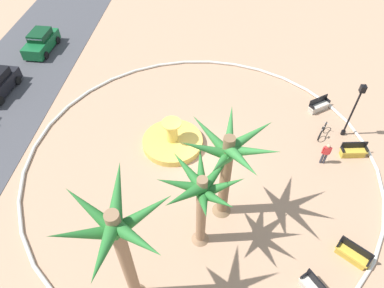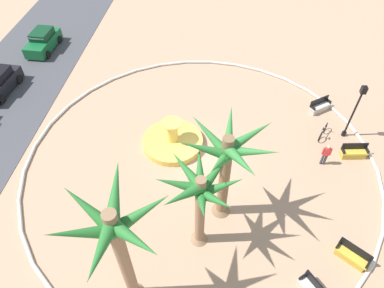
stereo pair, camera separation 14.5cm
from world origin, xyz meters
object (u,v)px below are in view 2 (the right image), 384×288
parked_car_rightmost (43,41)px  lamppost (356,107)px  bench_west (354,153)px  palm_tree_by_curb (227,159)px  person_cyclist_helmet (326,154)px  palm_tree_mid_plaza (200,194)px  bench_north (320,107)px  bicycle_red_frame (323,132)px  palm_tree_near_fountain (117,240)px  fountain (173,141)px  bench_southeast (351,256)px

parked_car_rightmost → lamppost: bearing=-109.3°
bench_west → parked_car_rightmost: (10.27, 24.13, 0.43)m
palm_tree_by_curb → person_cyclist_helmet: palm_tree_by_curb is taller
palm_tree_by_curb → lamppost: bearing=-49.8°
palm_tree_mid_plaza → bench_west: size_ratio=3.23×
bench_west → bench_north: size_ratio=1.03×
parked_car_rightmost → bicycle_red_frame: bearing=-110.9°
palm_tree_near_fountain → person_cyclist_helmet: palm_tree_near_fountain is taller
parked_car_rightmost → palm_tree_by_curb: bearing=-133.1°
person_cyclist_helmet → fountain: bearing=85.5°
palm_tree_by_curb → person_cyclist_helmet: bearing=-56.6°
fountain → bicycle_red_frame: bearing=-79.9°
palm_tree_by_curb → parked_car_rightmost: bearing=46.9°
palm_tree_by_curb → palm_tree_mid_plaza: (-1.79, 1.10, -0.34)m
palm_tree_by_curb → bench_north: 11.89m
palm_tree_mid_plaza → bicycle_red_frame: palm_tree_mid_plaza is taller
palm_tree_mid_plaza → bicycle_red_frame: (8.26, -7.53, -3.64)m
palm_tree_by_curb → palm_tree_mid_plaza: size_ratio=1.12×
bicycle_red_frame → parked_car_rightmost: (8.59, 22.53, 0.40)m
bench_north → bench_southeast: (-11.20, 0.20, 0.00)m
fountain → palm_tree_by_curb: size_ratio=0.65×
bench_west → person_cyclist_helmet: 2.20m
fountain → person_cyclist_helmet: bearing=-94.5°
bicycle_red_frame → parked_car_rightmost: 24.11m
palm_tree_by_curb → lamppost: 10.50m
palm_tree_near_fountain → bench_southeast: size_ratio=4.52×
bench_west → bicycle_red_frame: bearing=43.7°
bench_southeast → lamppost: (8.83, -1.47, 2.09)m
palm_tree_near_fountain → parked_car_rightmost: palm_tree_near_fountain is taller
fountain → bench_west: fountain is taller
palm_tree_near_fountain → bench_southeast: bearing=-75.3°
bench_west → lamppost: lamppost is taller
bench_southeast → bench_west: bearing=-13.2°
bench_north → bench_southeast: size_ratio=1.01×
bench_west → bicycle_red_frame: bench_west is taller
palm_tree_near_fountain → lamppost: (11.51, -11.69, -2.76)m
palm_tree_mid_plaza → bench_southeast: 8.37m
palm_tree_near_fountain → lamppost: bearing=-45.4°
lamppost → person_cyclist_helmet: bearing=145.7°
fountain → person_cyclist_helmet: size_ratio=2.38×
palm_tree_near_fountain → palm_tree_mid_plaza: (3.05, -2.71, -1.17)m
palm_tree_near_fountain → bench_west: size_ratio=4.34×
palm_tree_by_curb → parked_car_rightmost: 22.33m
bench_west → lamppost: size_ratio=0.40×
bench_north → bench_west: bearing=-161.5°
fountain → palm_tree_mid_plaza: 7.84m
lamppost → bench_north: bearing=28.2°
bench_southeast → parked_car_rightmost: parked_car_rightmost is taller
palm_tree_near_fountain → bench_west: palm_tree_near_fountain is taller
fountain → palm_tree_mid_plaza: (-6.52, -2.24, 3.73)m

